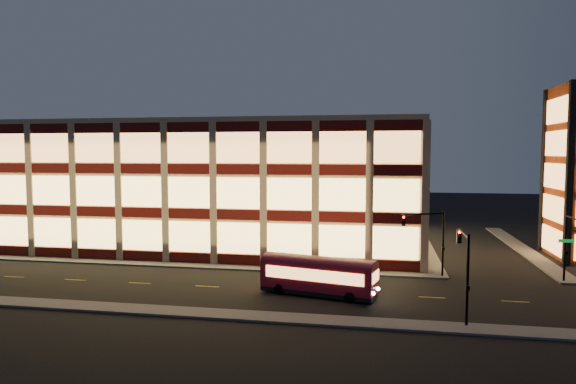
# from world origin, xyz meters

# --- Properties ---
(ground) EXTENTS (200.00, 200.00, 0.00)m
(ground) POSITION_xyz_m (0.00, 0.00, 0.00)
(ground) COLOR black
(ground) RESTS_ON ground
(sidewalk_office_south) EXTENTS (54.00, 2.00, 0.15)m
(sidewalk_office_south) POSITION_xyz_m (-3.00, 1.00, 0.07)
(sidewalk_office_south) COLOR #514F4C
(sidewalk_office_south) RESTS_ON ground
(sidewalk_office_east) EXTENTS (2.00, 30.00, 0.15)m
(sidewalk_office_east) POSITION_xyz_m (23.00, 17.00, 0.07)
(sidewalk_office_east) COLOR #514F4C
(sidewalk_office_east) RESTS_ON ground
(sidewalk_tower_west) EXTENTS (2.00, 30.00, 0.15)m
(sidewalk_tower_west) POSITION_xyz_m (34.00, 17.00, 0.07)
(sidewalk_tower_west) COLOR #514F4C
(sidewalk_tower_west) RESTS_ON ground
(sidewalk_near) EXTENTS (100.00, 2.00, 0.15)m
(sidewalk_near) POSITION_xyz_m (0.00, -13.00, 0.07)
(sidewalk_near) COLOR #514F4C
(sidewalk_near) RESTS_ON ground
(office_building) EXTENTS (50.45, 30.45, 14.50)m
(office_building) POSITION_xyz_m (-2.91, 16.91, 7.25)
(office_building) COLOR tan
(office_building) RESTS_ON ground
(traffic_signal_far) EXTENTS (3.79, 1.87, 6.00)m
(traffic_signal_far) POSITION_xyz_m (22.21, 0.24, 4.11)
(traffic_signal_far) COLOR black
(traffic_signal_far) RESTS_ON ground
(traffic_signal_right) EXTENTS (1.20, 4.37, 6.00)m
(traffic_signal_right) POSITION_xyz_m (33.50, -0.62, 4.10)
(traffic_signal_right) COLOR black
(traffic_signal_right) RESTS_ON ground
(traffic_signal_near) EXTENTS (0.32, 4.45, 6.00)m
(traffic_signal_near) POSITION_xyz_m (23.50, -11.03, 4.13)
(traffic_signal_near) COLOR black
(traffic_signal_near) RESTS_ON ground
(trolley_bus) EXTENTS (9.26, 4.27, 3.04)m
(trolley_bus) POSITION_xyz_m (13.36, -6.83, 1.69)
(trolley_bus) COLOR maroon
(trolley_bus) RESTS_ON ground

